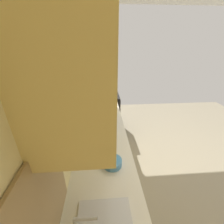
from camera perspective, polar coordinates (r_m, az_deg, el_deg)
ground_plane at (r=2.75m, az=23.26°, el=-21.78°), size 5.86×5.86×0.00m
wall_back at (r=1.75m, az=-15.89°, el=3.38°), size 3.78×0.12×2.61m
counter_run at (r=1.95m, az=-3.23°, el=-24.66°), size 2.96×0.61×0.89m
upper_cabinets at (r=1.25m, az=-10.65°, el=19.47°), size 1.63×0.35×0.65m
window_back_wall at (r=0.87m, az=-25.35°, el=-30.63°), size 0.58×0.02×0.59m
oven_range at (r=3.38m, az=-3.18°, el=-0.17°), size 0.65×0.69×1.07m
microwave at (r=2.01m, az=-4.55°, el=-0.45°), size 0.48×0.39×0.34m
bowl at (r=1.45m, az=0.16°, el=-19.14°), size 0.18×0.18×0.06m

